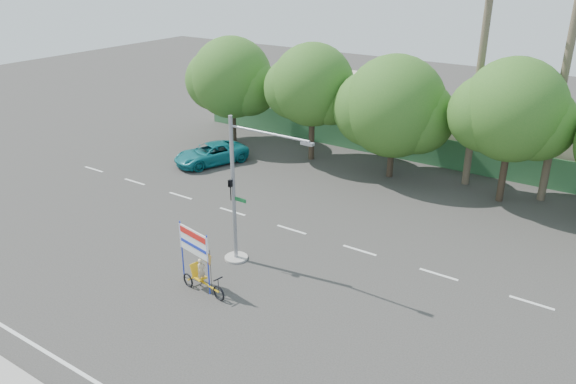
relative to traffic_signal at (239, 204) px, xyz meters
The scene contains 13 objects.
ground 5.40m from the traffic_signal, 61.13° to the right, with size 120.00×120.00×0.00m, color #33302D.
fence 17.76m from the traffic_signal, 82.85° to the left, with size 38.00×0.08×2.00m, color #336B3D.
building_left 23.38m from the traffic_signal, 109.52° to the left, with size 12.00×8.00×4.00m, color beige.
building_right 24.29m from the traffic_signal, 65.15° to the left, with size 14.00×8.00×3.60m, color beige.
tree_far_left 18.45m from the traffic_signal, 130.22° to the left, with size 7.14×6.00×7.96m.
tree_left 14.99m from the traffic_signal, 109.08° to the left, with size 6.66×5.60×8.07m.
tree_center 14.15m from the traffic_signal, 85.33° to the left, with size 7.62×6.40×7.85m.
tree_right 16.38m from the traffic_signal, 59.83° to the left, with size 6.90×5.80×8.36m.
palm_tall 20.04m from the traffic_signal, 56.69° to the left, with size 3.73×3.79×17.45m.
palm_short 17.56m from the traffic_signal, 69.84° to the left, with size 3.73×3.79×14.45m.
traffic_signal is the anchor object (origin of this frame).
trike_billboard 3.34m from the traffic_signal, 89.75° to the right, with size 2.86×0.96×2.84m.
pickup_truck 13.87m from the traffic_signal, 137.03° to the left, with size 2.35×5.10×1.42m, color #117177.
Camera 1 is at (12.59, -13.93, 13.36)m, focal length 35.00 mm.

